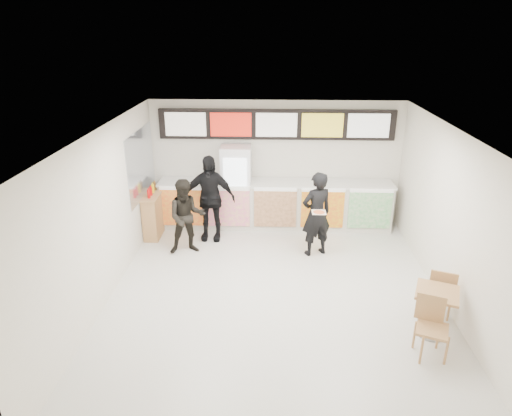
# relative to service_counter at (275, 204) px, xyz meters

# --- Properties ---
(floor) EXTENTS (7.00, 7.00, 0.00)m
(floor) POSITION_rel_service_counter_xyz_m (-0.00, -3.09, -0.57)
(floor) COLOR beige
(floor) RESTS_ON ground
(ceiling) EXTENTS (7.00, 7.00, 0.00)m
(ceiling) POSITION_rel_service_counter_xyz_m (-0.00, -3.09, 2.43)
(ceiling) COLOR white
(ceiling) RESTS_ON wall_back
(wall_back) EXTENTS (6.00, 0.00, 6.00)m
(wall_back) POSITION_rel_service_counter_xyz_m (-0.00, 0.41, 0.93)
(wall_back) COLOR silver
(wall_back) RESTS_ON floor
(wall_left) EXTENTS (0.00, 7.00, 7.00)m
(wall_left) POSITION_rel_service_counter_xyz_m (-3.00, -3.09, 0.93)
(wall_left) COLOR silver
(wall_left) RESTS_ON floor
(wall_right) EXTENTS (0.00, 7.00, 7.00)m
(wall_right) POSITION_rel_service_counter_xyz_m (3.00, -3.09, 0.93)
(wall_right) COLOR silver
(wall_right) RESTS_ON floor
(service_counter) EXTENTS (5.56, 0.77, 1.14)m
(service_counter) POSITION_rel_service_counter_xyz_m (0.00, 0.00, 0.00)
(service_counter) COLOR silver
(service_counter) RESTS_ON floor
(menu_board) EXTENTS (5.50, 0.14, 0.70)m
(menu_board) POSITION_rel_service_counter_xyz_m (0.00, 0.32, 1.88)
(menu_board) COLOR black
(menu_board) RESTS_ON wall_back
(drinks_fridge) EXTENTS (0.70, 0.67, 2.00)m
(drinks_fridge) POSITION_rel_service_counter_xyz_m (-0.93, 0.02, 0.43)
(drinks_fridge) COLOR white
(drinks_fridge) RESTS_ON floor
(mirror_panel) EXTENTS (0.01, 2.00, 1.50)m
(mirror_panel) POSITION_rel_service_counter_xyz_m (-2.99, -0.64, 1.18)
(mirror_panel) COLOR #B2B7BF
(mirror_panel) RESTS_ON wall_left
(customer_main) EXTENTS (0.79, 0.68, 1.84)m
(customer_main) POSITION_rel_service_counter_xyz_m (0.86, -1.42, 0.35)
(customer_main) COLOR black
(customer_main) RESTS_ON floor
(customer_left) EXTENTS (0.92, 0.79, 1.65)m
(customer_left) POSITION_rel_service_counter_xyz_m (-1.88, -1.44, 0.25)
(customer_left) COLOR black
(customer_left) RESTS_ON floor
(customer_mid) EXTENTS (1.19, 0.55, 1.98)m
(customer_mid) POSITION_rel_service_counter_xyz_m (-1.48, -0.74, 0.42)
(customer_mid) COLOR black
(customer_mid) RESTS_ON floor
(pizza_slice) EXTENTS (0.36, 0.36, 0.02)m
(pizza_slice) POSITION_rel_service_counter_xyz_m (0.86, -1.87, 0.58)
(pizza_slice) COLOR beige
(pizza_slice) RESTS_ON customer_main
(cafe_table) EXTENTS (0.98, 1.65, 0.93)m
(cafe_table) POSITION_rel_service_counter_xyz_m (2.50, -4.12, -0.03)
(cafe_table) COLOR tan
(cafe_table) RESTS_ON floor
(condiment_ledge) EXTENTS (0.37, 0.91, 1.21)m
(condiment_ledge) POSITION_rel_service_counter_xyz_m (-2.82, -0.61, -0.05)
(condiment_ledge) COLOR tan
(condiment_ledge) RESTS_ON floor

